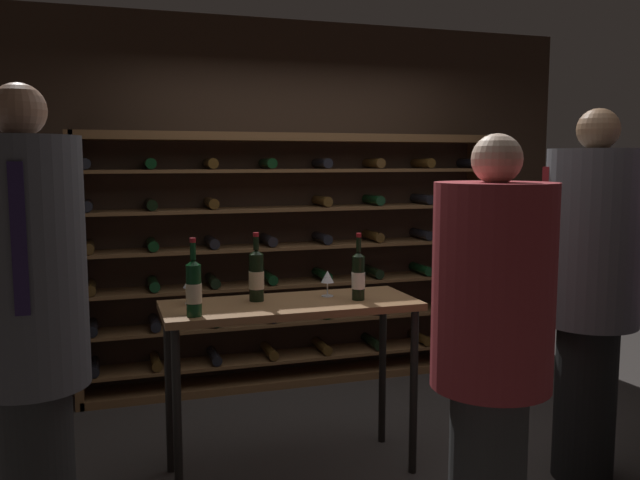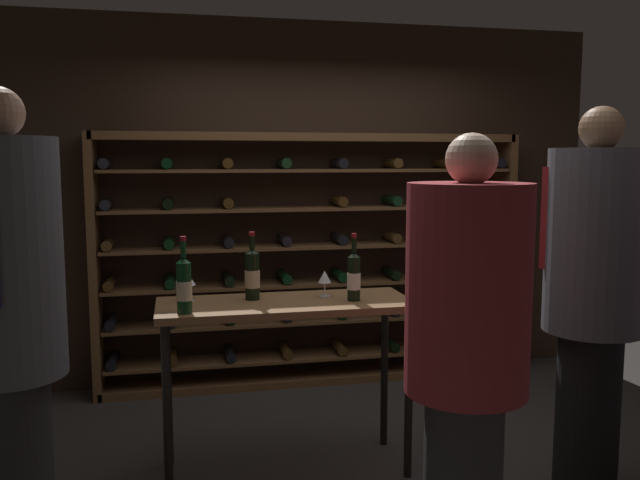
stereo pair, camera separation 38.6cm
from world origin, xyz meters
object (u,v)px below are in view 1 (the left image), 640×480
Objects in this scene: wine_glass_stemmed_center at (191,283)px; person_bystander_red_print at (591,280)px; wine_bottle_green_slim at (194,288)px; wine_glass_stemmed_left at (327,278)px; person_bystander_dark_jacket at (30,323)px; wine_bottle_black_capsule at (256,275)px; wine_rack at (294,261)px; tasting_table at (291,323)px; person_guest_blue_shirt at (491,335)px; wine_bottle_gold_foil at (358,276)px.

person_bystander_red_print is at bearing -18.40° from wine_glass_stemmed_center.
wine_bottle_green_slim is 0.82m from wine_glass_stemmed_left.
person_bystander_dark_jacket reaches higher than wine_bottle_black_capsule.
person_bystander_dark_jacket reaches higher than wine_rack.
person_bystander_red_print is 13.18× the size of wine_glass_stemmed_center.
tasting_table is 0.62m from wine_bottle_green_slim.
wine_rack is 2.36× the size of tasting_table.
person_bystander_dark_jacket is 2.74m from person_bystander_red_print.
person_bystander_red_print reaches higher than wine_rack.
person_bystander_dark_jacket reaches higher than wine_glass_stemmed_left.
wine_glass_stemmed_center is (0.71, 0.86, -0.04)m from person_bystander_dark_jacket.
tasting_table is 0.69× the size of person_bystander_red_print.
person_guest_blue_shirt is 1.07m from person_bystander_red_print.
person_bystander_red_print is 5.14× the size of wine_bottle_green_slim.
tasting_table is 3.55× the size of wine_bottle_green_slim.
wine_rack is 22.08× the size of wine_glass_stemmed_left.
wine_rack is 2.54m from person_guest_blue_shirt.
wine_rack reaches higher than wine_bottle_gold_foil.
wine_rack reaches higher than wine_bottle_green_slim.
tasting_table is 0.45m from wine_bottle_gold_foil.
tasting_table is 1.62m from person_bystander_red_print.
person_bystander_red_print is 5.32× the size of wine_bottle_black_capsule.
wine_rack is 1.91m from wine_bottle_green_slim.
wine_bottle_green_slim is at bearing -145.35° from wine_bottle_black_capsule.
wine_bottle_black_capsule reaches higher than wine_glass_stemmed_left.
wine_glass_stemmed_left is at bearing 18.19° from tasting_table.
tasting_table is 0.69× the size of person_bystander_dark_jacket.
person_bystander_red_print is (2.73, 0.18, -0.02)m from person_bystander_dark_jacket.
wine_glass_stemmed_center is at bearing 166.49° from tasting_table.
person_guest_blue_shirt is 12.44× the size of wine_glass_stemmed_left.
person_bystander_red_print reaches higher than tasting_table.
person_bystander_red_print reaches higher than wine_glass_stemmed_left.
wine_rack is 1.77× the size of person_guest_blue_shirt.
wine_rack is 1.51m from wine_bottle_black_capsule.
wine_glass_stemmed_center is at bearing -135.60° from person_guest_blue_shirt.
wine_glass_stemmed_left is (1.47, 0.81, -0.05)m from person_bystander_dark_jacket.
person_bystander_dark_jacket reaches higher than wine_bottle_green_slim.
person_guest_blue_shirt reaches higher than tasting_table.
wine_bottle_green_slim reaches higher than wine_glass_stemmed_left.
person_guest_blue_shirt reaches higher than wine_bottle_green_slim.
tasting_table is at bearing -13.51° from wine_glass_stemmed_center.
wine_bottle_gold_foil is (-0.06, -1.53, 0.14)m from wine_rack.
tasting_table is 9.10× the size of wine_glass_stemmed_center.
wine_glass_stemmed_left is at bearing -97.96° from wine_rack.
wine_bottle_green_slim is at bearing -126.87° from person_guest_blue_shirt.
tasting_table is 0.75× the size of person_guest_blue_shirt.
wine_glass_stemmed_left is at bearing -3.51° from wine_glass_stemmed_center.
person_bystander_dark_jacket is 0.89m from wine_bottle_green_slim.
wine_glass_stemmed_center is (-0.75, 0.05, 0.01)m from wine_glass_stemmed_left.
tasting_table is at bearing 170.68° from wine_bottle_gold_foil.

